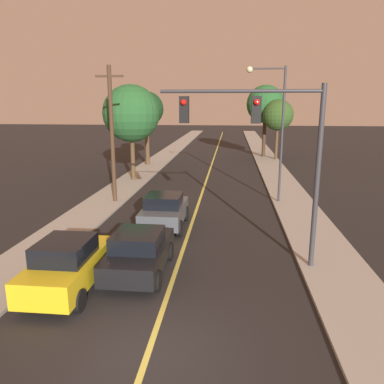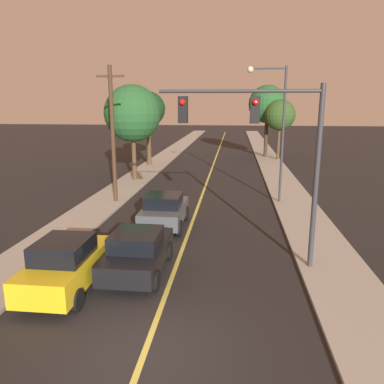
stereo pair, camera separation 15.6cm
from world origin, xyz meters
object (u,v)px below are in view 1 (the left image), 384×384
at_px(car_outer_lane_front, 68,265).
at_px(tree_left_far, 131,114).
at_px(car_near_lane_front, 139,252).
at_px(traffic_signal_mast, 267,138).
at_px(tree_left_near, 146,110).
at_px(tree_right_far, 278,115).
at_px(utility_pole_left, 112,133).
at_px(tree_right_near, 265,104).
at_px(car_near_lane_second, 164,210).
at_px(streetlamp_right, 274,117).

bearing_deg(car_outer_lane_front, tree_left_far, 97.96).
xyz_separation_m(car_near_lane_front, car_outer_lane_front, (-1.95, -1.42, 0.06)).
distance_m(car_near_lane_front, traffic_signal_mast, 5.92).
xyz_separation_m(car_near_lane_front, traffic_signal_mast, (4.33, 1.03, 3.90)).
distance_m(tree_left_near, tree_right_far, 13.76).
bearing_deg(utility_pole_left, traffic_signal_mast, -45.69).
bearing_deg(tree_right_near, tree_right_far, -58.24).
bearing_deg(car_near_lane_front, tree_right_far, 74.49).
relative_size(car_outer_lane_front, tree_right_near, 0.52).
height_order(car_near_lane_second, streetlamp_right, streetlamp_right).
xyz_separation_m(car_near_lane_second, tree_left_near, (-4.89, 18.29, 4.48)).
distance_m(car_near_lane_second, streetlamp_right, 8.73).
xyz_separation_m(tree_left_near, tree_right_far, (12.78, 5.08, -0.62)).
distance_m(car_near_lane_front, tree_left_near, 24.27).
height_order(streetlamp_right, tree_right_far, streetlamp_right).
bearing_deg(car_near_lane_second, tree_left_far, 111.89).
xyz_separation_m(utility_pole_left, tree_right_near, (10.51, 20.95, 1.60)).
distance_m(car_outer_lane_front, traffic_signal_mast, 7.76).
height_order(car_near_lane_front, utility_pole_left, utility_pole_left).
xyz_separation_m(car_near_lane_second, utility_pole_left, (-3.80, 4.30, 3.35)).
relative_size(car_near_lane_front, tree_left_far, 0.56).
height_order(tree_left_near, tree_right_far, tree_left_near).
bearing_deg(tree_right_near, tree_left_far, -127.75).
bearing_deg(tree_left_near, streetlamp_right, -51.35).
height_order(traffic_signal_mast, tree_right_near, tree_right_near).
relative_size(tree_left_far, tree_right_near, 0.92).
bearing_deg(traffic_signal_mast, car_near_lane_second, 137.08).
height_order(car_near_lane_front, tree_left_near, tree_left_near).
bearing_deg(utility_pole_left, tree_right_far, 58.50).
relative_size(car_near_lane_front, tree_right_near, 0.52).
distance_m(car_near_lane_second, tree_right_far, 24.96).
bearing_deg(tree_left_near, car_outer_lane_front, -83.22).
height_order(traffic_signal_mast, utility_pole_left, utility_pole_left).
xyz_separation_m(car_near_lane_front, tree_right_near, (6.72, 30.30, 5.00)).
xyz_separation_m(car_near_lane_second, tree_right_far, (7.89, 23.36, 3.85)).
bearing_deg(car_near_lane_second, traffic_signal_mast, -42.92).
distance_m(car_near_lane_second, utility_pole_left, 6.64).
distance_m(car_outer_lane_front, utility_pole_left, 11.42).
bearing_deg(tree_right_far, utility_pole_left, -121.50).
xyz_separation_m(car_outer_lane_front, traffic_signal_mast, (6.28, 2.45, 3.84)).
bearing_deg(car_near_lane_second, car_outer_lane_front, -106.80).
xyz_separation_m(traffic_signal_mast, tree_right_near, (2.39, 29.27, 1.09)).
height_order(utility_pole_left, tree_left_far, utility_pole_left).
xyz_separation_m(tree_left_far, tree_right_near, (11.10, 14.34, 0.66)).
relative_size(car_near_lane_second, tree_right_far, 0.61).
xyz_separation_m(car_outer_lane_front, streetlamp_right, (7.48, 11.72, 4.24)).
height_order(utility_pole_left, tree_left_near, utility_pole_left).
distance_m(car_outer_lane_front, tree_right_far, 31.65).
xyz_separation_m(car_near_lane_front, streetlamp_right, (5.53, 10.30, 4.30)).
relative_size(car_near_lane_second, utility_pole_left, 0.49).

